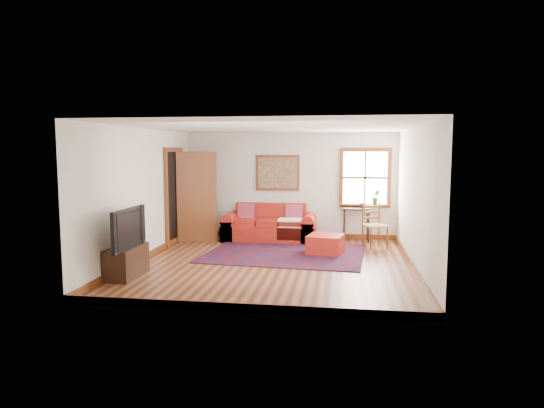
% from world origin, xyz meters
% --- Properties ---
extents(ground, '(5.50, 5.50, 0.00)m').
position_xyz_m(ground, '(0.00, 0.00, 0.00)').
color(ground, '#452112').
rests_on(ground, ground).
extents(room_envelope, '(5.04, 5.54, 2.52)m').
position_xyz_m(room_envelope, '(0.00, 0.02, 1.65)').
color(room_envelope, silver).
rests_on(room_envelope, ground).
extents(window, '(1.18, 0.20, 1.38)m').
position_xyz_m(window, '(1.78, 2.70, 1.31)').
color(window, white).
rests_on(window, ground).
extents(doorway, '(0.89, 1.08, 2.14)m').
position_xyz_m(doorway, '(-2.21, 1.78, 1.07)').
color(doorway, black).
rests_on(doorway, ground).
extents(framed_artwork, '(1.05, 0.07, 0.85)m').
position_xyz_m(framed_artwork, '(-0.30, 2.71, 1.55)').
color(framed_artwork, brown).
rests_on(framed_artwork, ground).
extents(persian_rug, '(3.29, 2.72, 0.02)m').
position_xyz_m(persian_rug, '(0.11, 0.89, 0.01)').
color(persian_rug, '#540C12').
rests_on(persian_rug, ground).
extents(red_leather_sofa, '(2.14, 0.88, 0.84)m').
position_xyz_m(red_leather_sofa, '(-0.43, 2.33, 0.28)').
color(red_leather_sofa, '#A91E15').
rests_on(red_leather_sofa, ground).
extents(red_ottoman, '(0.78, 0.78, 0.38)m').
position_xyz_m(red_ottoman, '(0.91, 1.00, 0.19)').
color(red_ottoman, '#A91E15').
rests_on(red_ottoman, ground).
extents(side_table, '(0.65, 0.48, 0.77)m').
position_xyz_m(side_table, '(1.56, 2.51, 0.65)').
color(side_table, '#311C10').
rests_on(side_table, ground).
extents(ladder_back_chair, '(0.59, 0.58, 0.97)m').
position_xyz_m(ladder_back_chair, '(1.92, 1.80, 0.52)').
color(ladder_back_chair, tan).
rests_on(ladder_back_chair, ground).
extents(media_cabinet, '(0.41, 0.92, 0.51)m').
position_xyz_m(media_cabinet, '(-2.28, -1.27, 0.25)').
color(media_cabinet, '#311C10').
rests_on(media_cabinet, ground).
extents(television, '(0.15, 1.14, 0.66)m').
position_xyz_m(television, '(-2.26, -1.43, 0.84)').
color(television, black).
rests_on(television, media_cabinet).
extents(candle_hurricane, '(0.12, 0.12, 0.18)m').
position_xyz_m(candle_hurricane, '(-2.23, -0.86, 0.59)').
color(candle_hurricane, silver).
rests_on(candle_hurricane, media_cabinet).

